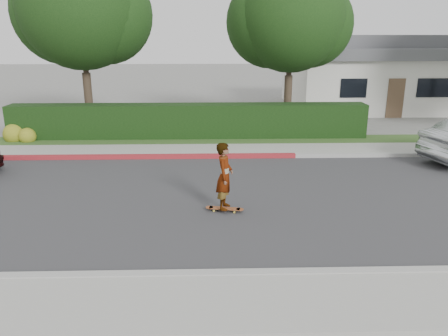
# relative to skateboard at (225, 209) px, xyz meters

# --- Properties ---
(ground) EXTENTS (120.00, 120.00, 0.00)m
(ground) POSITION_rel_skateboard_xyz_m (1.71, 0.93, -0.08)
(ground) COLOR slate
(ground) RESTS_ON ground
(road) EXTENTS (60.00, 8.00, 0.01)m
(road) POSITION_rel_skateboard_xyz_m (1.71, 0.93, -0.08)
(road) COLOR #2D2D30
(road) RESTS_ON ground
(curb_near) EXTENTS (60.00, 0.20, 0.15)m
(curb_near) POSITION_rel_skateboard_xyz_m (1.71, -3.17, -0.01)
(curb_near) COLOR #9E9E99
(curb_near) RESTS_ON ground
(sidewalk_near) EXTENTS (60.00, 1.60, 0.12)m
(sidewalk_near) POSITION_rel_skateboard_xyz_m (1.71, -4.07, -0.02)
(sidewalk_near) COLOR gray
(sidewalk_near) RESTS_ON ground
(curb_far) EXTENTS (60.00, 0.20, 0.15)m
(curb_far) POSITION_rel_skateboard_xyz_m (1.71, 5.03, -0.01)
(curb_far) COLOR #9E9E99
(curb_far) RESTS_ON ground
(curb_red_section) EXTENTS (12.00, 0.21, 0.15)m
(curb_red_section) POSITION_rel_skateboard_xyz_m (-3.29, 5.03, -0.01)
(curb_red_section) COLOR maroon
(curb_red_section) RESTS_ON ground
(sidewalk_far) EXTENTS (60.00, 1.60, 0.12)m
(sidewalk_far) POSITION_rel_skateboard_xyz_m (1.71, 5.93, -0.02)
(sidewalk_far) COLOR gray
(sidewalk_far) RESTS_ON ground
(planting_strip) EXTENTS (60.00, 1.60, 0.10)m
(planting_strip) POSITION_rel_skateboard_xyz_m (1.71, 7.53, -0.03)
(planting_strip) COLOR #2D4C1E
(planting_strip) RESTS_ON ground
(hedge) EXTENTS (15.00, 1.00, 1.50)m
(hedge) POSITION_rel_skateboard_xyz_m (-1.29, 8.13, 0.67)
(hedge) COLOR black
(hedge) RESTS_ON ground
(flowering_shrub) EXTENTS (1.40, 1.00, 0.90)m
(flowering_shrub) POSITION_rel_skateboard_xyz_m (-8.29, 7.66, 0.25)
(flowering_shrub) COLOR #2D4C19
(flowering_shrub) RESTS_ON ground
(tree_left) EXTENTS (5.99, 5.21, 8.00)m
(tree_left) POSITION_rel_skateboard_xyz_m (-5.80, 9.61, 5.18)
(tree_left) COLOR #33261C
(tree_left) RESTS_ON ground
(tree_center) EXTENTS (5.66, 4.84, 7.44)m
(tree_center) POSITION_rel_skateboard_xyz_m (3.20, 10.11, 4.82)
(tree_center) COLOR #33261C
(tree_center) RESTS_ON ground
(house) EXTENTS (10.60, 8.60, 4.30)m
(house) POSITION_rel_skateboard_xyz_m (9.71, 16.92, 2.01)
(house) COLOR beige
(house) RESTS_ON ground
(skateboard) EXTENTS (0.99, 0.38, 0.09)m
(skateboard) POSITION_rel_skateboard_xyz_m (0.00, 0.00, 0.00)
(skateboard) COLOR gold
(skateboard) RESTS_ON ground
(skateboarder) EXTENTS (0.52, 0.69, 1.69)m
(skateboarder) POSITION_rel_skateboard_xyz_m (0.00, 0.00, 0.86)
(skateboarder) COLOR white
(skateboarder) RESTS_ON skateboard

